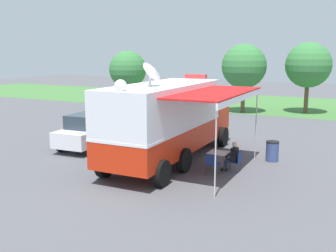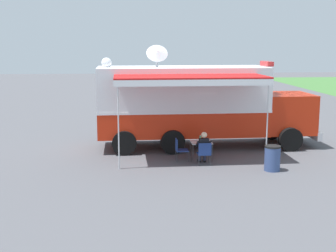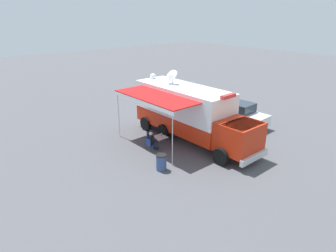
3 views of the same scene
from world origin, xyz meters
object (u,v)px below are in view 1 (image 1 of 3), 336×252
command_truck (171,118)px  folding_chair_beside_table (212,163)px  trash_bin (272,151)px  folding_table (218,154)px  water_bottle (215,150)px  seated_responder (232,156)px  car_behind_truck (91,131)px  folding_chair_at_table (237,160)px

command_truck → folding_chair_beside_table: 3.02m
command_truck → trash_bin: size_ratio=10.45×
folding_table → water_bottle: water_bottle is taller
command_truck → folding_table: (2.34, -0.29, -1.27)m
folding_chair_beside_table → seated_responder: size_ratio=0.70×
folding_table → seated_responder: seated_responder is taller
seated_responder → car_behind_truck: bearing=174.6°
command_truck → seated_responder: command_truck is taller
folding_table → folding_chair_beside_table: size_ratio=0.93×
folding_chair_beside_table → folding_table: bearing=94.2°
water_bottle → seated_responder: (0.75, 0.00, -0.18)m
folding_chair_beside_table → car_behind_truck: bearing=167.6°
seated_responder → folding_chair_at_table: bearing=0.5°
folding_chair_at_table → seated_responder: seated_responder is taller
command_truck → folding_chair_at_table: size_ratio=10.93×
command_truck → water_bottle: 2.49m
water_bottle → seated_responder: size_ratio=0.18×
folding_table → folding_chair_at_table: folding_chair_at_table is taller
command_truck → folding_chair_at_table: 3.46m
folding_chair_at_table → car_behind_truck: (-7.90, 0.73, 0.37)m
water_bottle → folding_chair_at_table: size_ratio=0.26×
command_truck → folding_chair_beside_table: bearing=-25.3°
command_truck → water_bottle: (2.21, -0.30, -1.11)m
folding_table → water_bottle: bearing=-174.9°
command_truck → trash_bin: command_truck is taller
folding_chair_at_table → seated_responder: (-0.19, -0.00, 0.14)m
folding_chair_at_table → trash_bin: trash_bin is taller
folding_chair_at_table → folding_chair_beside_table: size_ratio=1.00×
folding_table → car_behind_truck: car_behind_truck is taller
folding_table → seated_responder: (0.61, -0.01, -0.02)m
folding_chair_at_table → car_behind_truck: car_behind_truck is taller
command_truck → car_behind_truck: 4.90m
folding_table → seated_responder: 0.61m
seated_responder → trash_bin: size_ratio=1.37×
folding_chair_at_table → folding_chair_beside_table: (-0.74, -0.84, 0.00)m
seated_responder → trash_bin: 2.56m
folding_table → car_behind_truck: 7.14m
car_behind_truck → water_bottle: bearing=-6.1°
command_truck → folding_chair_at_table: command_truck is taller
folding_chair_at_table → command_truck: bearing=174.7°
folding_chair_beside_table → seated_responder: bearing=56.9°
water_bottle → folding_chair_at_table: 0.99m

